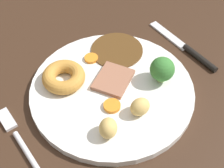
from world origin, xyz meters
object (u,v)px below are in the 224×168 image
(broccoli_floret, at_px, (162,69))
(fork, at_px, (19,139))
(roast_potato_left, at_px, (140,107))
(carrot_coin_back, at_px, (112,106))
(roast_potato_right, at_px, (108,128))
(meat_slice_main, at_px, (113,80))
(yorkshire_pudding, at_px, (64,77))
(dinner_plate, at_px, (112,90))
(carrot_coin_front, at_px, (93,57))
(knife, at_px, (188,49))

(broccoli_floret, xyz_separation_m, fork, (-0.26, 0.05, -0.04))
(roast_potato_left, height_order, carrot_coin_back, roast_potato_left)
(roast_potato_left, bearing_deg, roast_potato_right, -177.99)
(meat_slice_main, height_order, yorkshire_pudding, yorkshire_pudding)
(dinner_plate, xyz_separation_m, broccoli_floret, (0.08, -0.04, 0.03))
(dinner_plate, relative_size, roast_potato_right, 8.54)
(yorkshire_pudding, relative_size, broccoli_floret, 1.55)
(roast_potato_left, distance_m, roast_potato_right, 0.07)
(carrot_coin_front, relative_size, broccoli_floret, 0.53)
(carrot_coin_front, xyz_separation_m, carrot_coin_back, (-0.04, -0.12, 0.00))
(yorkshire_pudding, bearing_deg, dinner_plate, -46.63)
(yorkshire_pudding, height_order, roast_potato_right, roast_potato_right)
(roast_potato_right, bearing_deg, dinner_plate, 49.60)
(meat_slice_main, height_order, fork, meat_slice_main)
(dinner_plate, height_order, knife, dinner_plate)
(roast_potato_right, relative_size, fork, 0.23)
(dinner_plate, bearing_deg, meat_slice_main, 43.52)
(dinner_plate, relative_size, carrot_coin_back, 10.01)
(dinner_plate, distance_m, fork, 0.18)
(roast_potato_right, xyz_separation_m, fork, (-0.12, 0.08, -0.03))
(meat_slice_main, relative_size, roast_potato_right, 2.04)
(fork, bearing_deg, roast_potato_left, -112.94)
(roast_potato_left, xyz_separation_m, carrot_coin_back, (-0.03, 0.04, -0.01))
(roast_potato_left, distance_m, knife, 0.20)
(dinner_plate, height_order, fork, dinner_plate)
(carrot_coin_front, relative_size, knife, 0.14)
(broccoli_floret, height_order, knife, broccoli_floret)
(meat_slice_main, xyz_separation_m, carrot_coin_back, (-0.04, -0.04, -0.00))
(carrot_coin_front, bearing_deg, fork, -159.62)
(roast_potato_right, relative_size, knife, 0.19)
(fork, bearing_deg, yorkshire_pudding, -64.86)
(dinner_plate, xyz_separation_m, carrot_coin_back, (-0.03, -0.03, 0.01))
(roast_potato_right, bearing_deg, roast_potato_left, 2.01)
(carrot_coin_front, distance_m, broccoli_floret, 0.14)
(carrot_coin_front, bearing_deg, roast_potato_right, -116.53)
(meat_slice_main, xyz_separation_m, broccoli_floret, (0.07, -0.05, 0.02))
(dinner_plate, xyz_separation_m, fork, (-0.18, 0.01, -0.00))
(dinner_plate, distance_m, broccoli_floret, 0.10)
(meat_slice_main, xyz_separation_m, yorkshire_pudding, (-0.07, 0.05, 0.01))
(roast_potato_left, bearing_deg, dinner_plate, 93.27)
(roast_potato_right, xyz_separation_m, carrot_coin_back, (0.04, 0.04, -0.01))
(yorkshire_pudding, xyz_separation_m, knife, (0.25, -0.07, -0.02))
(roast_potato_left, height_order, broccoli_floret, broccoli_floret)
(meat_slice_main, bearing_deg, carrot_coin_front, 86.41)
(carrot_coin_front, xyz_separation_m, broccoli_floret, (0.07, -0.12, 0.02))
(roast_potato_right, xyz_separation_m, carrot_coin_front, (0.08, 0.16, -0.01))
(meat_slice_main, relative_size, broccoli_floret, 1.40)
(knife, bearing_deg, roast_potato_left, 110.73)
(broccoli_floret, bearing_deg, carrot_coin_front, 119.24)
(dinner_plate, distance_m, roast_potato_right, 0.10)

